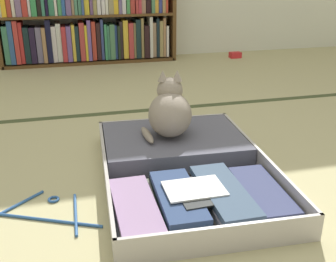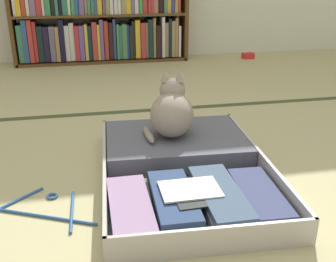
{
  "view_description": "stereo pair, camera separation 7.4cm",
  "coord_description": "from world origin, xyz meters",
  "px_view_note": "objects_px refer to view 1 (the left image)",
  "views": [
    {
      "loc": [
        -0.37,
        -1.27,
        0.77
      ],
      "look_at": [
        -0.02,
        0.15,
        0.18
      ],
      "focal_mm": 43.34,
      "sensor_mm": 36.0,
      "label": 1
    },
    {
      "loc": [
        -0.3,
        -1.28,
        0.77
      ],
      "look_at": [
        -0.02,
        0.15,
        0.18
      ],
      "focal_mm": 43.34,
      "sensor_mm": 36.0,
      "label": 2
    }
  ],
  "objects_px": {
    "bookshelf": "(87,17)",
    "small_red_pouch": "(235,55)",
    "open_suitcase": "(182,164)",
    "black_cat": "(170,112)",
    "clothes_hanger": "(43,212)"
  },
  "relations": [
    {
      "from": "open_suitcase",
      "to": "small_red_pouch",
      "type": "relative_size",
      "value": 9.38
    },
    {
      "from": "bookshelf",
      "to": "small_red_pouch",
      "type": "distance_m",
      "value": 1.34
    },
    {
      "from": "open_suitcase",
      "to": "bookshelf",
      "type": "bearing_deg",
      "value": 95.61
    },
    {
      "from": "open_suitcase",
      "to": "black_cat",
      "type": "height_order",
      "value": "black_cat"
    },
    {
      "from": "open_suitcase",
      "to": "small_red_pouch",
      "type": "xyz_separation_m",
      "value": [
        1.08,
        2.01,
        -0.02
      ]
    },
    {
      "from": "bookshelf",
      "to": "small_red_pouch",
      "type": "height_order",
      "value": "bookshelf"
    },
    {
      "from": "bookshelf",
      "to": "clothes_hanger",
      "type": "height_order",
      "value": "bookshelf"
    },
    {
      "from": "clothes_hanger",
      "to": "small_red_pouch",
      "type": "distance_m",
      "value": 2.71
    },
    {
      "from": "clothes_hanger",
      "to": "black_cat",
      "type": "bearing_deg",
      "value": 33.54
    },
    {
      "from": "black_cat",
      "to": "clothes_hanger",
      "type": "bearing_deg",
      "value": -146.46
    },
    {
      "from": "black_cat",
      "to": "clothes_hanger",
      "type": "xyz_separation_m",
      "value": [
        -0.53,
        -0.35,
        -0.19
      ]
    },
    {
      "from": "open_suitcase",
      "to": "black_cat",
      "type": "distance_m",
      "value": 0.25
    },
    {
      "from": "black_cat",
      "to": "small_red_pouch",
      "type": "height_order",
      "value": "black_cat"
    },
    {
      "from": "black_cat",
      "to": "small_red_pouch",
      "type": "relative_size",
      "value": 2.76
    },
    {
      "from": "clothes_hanger",
      "to": "small_red_pouch",
      "type": "relative_size",
      "value": 4.14
    }
  ]
}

